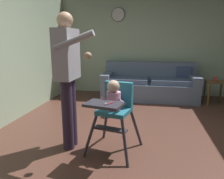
{
  "coord_description": "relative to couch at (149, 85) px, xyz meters",
  "views": [
    {
      "loc": [
        0.11,
        -2.55,
        1.36
      ],
      "look_at": [
        -0.35,
        0.03,
        0.75
      ],
      "focal_mm": 33.72,
      "sensor_mm": 36.0,
      "label": 1
    }
  ],
  "objects": [
    {
      "name": "wall_clock",
      "position": [
        -0.84,
        0.48,
        1.68
      ],
      "size": [
        0.35,
        0.04,
        0.35
      ],
      "color": "white"
    },
    {
      "name": "wall_far",
      "position": [
        -0.13,
        0.52,
        0.99
      ],
      "size": [
        5.16,
        0.06,
        2.64
      ],
      "primitive_type": "cube",
      "color": "#B1C8AB",
      "rests_on": "ground"
    },
    {
      "name": "side_table",
      "position": [
        1.4,
        -0.29,
        0.05
      ],
      "size": [
        0.4,
        0.4,
        0.52
      ],
      "color": "brown",
      "rests_on": "ground"
    },
    {
      "name": "high_chair",
      "position": [
        -0.42,
        -2.63,
        0.29
      ],
      "size": [
        0.72,
        0.81,
        0.92
      ],
      "rotation": [
        0.0,
        0.0,
        -1.8
      ],
      "color": "#33323C",
      "rests_on": "ground"
    },
    {
      "name": "couch",
      "position": [
        0.0,
        0.0,
        0.0
      ],
      "size": [
        2.22,
        0.86,
        0.86
      ],
      "rotation": [
        0.0,
        0.0,
        -1.57
      ],
      "color": "slate",
      "rests_on": "ground"
    },
    {
      "name": "adult_standing",
      "position": [
        -1.0,
        -2.61,
        0.63
      ],
      "size": [
        0.51,
        0.5,
        1.69
      ],
      "rotation": [
        0.0,
        0.0,
        -0.02
      ],
      "color": "#31263B",
      "rests_on": "ground"
    },
    {
      "name": "ground",
      "position": [
        -0.13,
        -2.48,
        -0.38
      ],
      "size": [
        5.96,
        7.54,
        0.1
      ],
      "primitive_type": "cube",
      "color": "brown"
    },
    {
      "name": "sippy_cup",
      "position": [
        1.37,
        -0.29,
        0.24
      ],
      "size": [
        0.07,
        0.07,
        0.1
      ],
      "primitive_type": "cylinder",
      "color": "#D13D33",
      "rests_on": "side_table"
    },
    {
      "name": "toy_ball",
      "position": [
        -0.73,
        -1.44,
        -0.24
      ],
      "size": [
        0.17,
        0.17,
        0.17
      ],
      "primitive_type": "sphere",
      "color": "#D13D33",
      "rests_on": "ground"
    }
  ]
}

